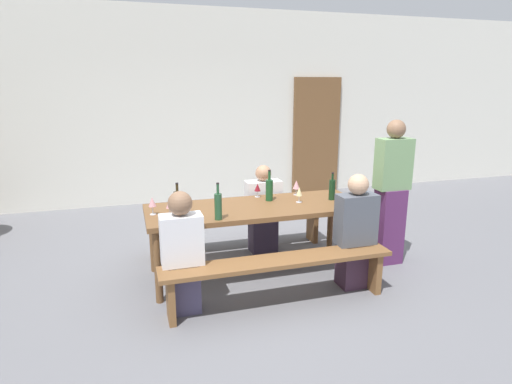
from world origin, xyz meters
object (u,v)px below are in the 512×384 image
(wine_glass_1, at_px, (296,185))
(wine_glass_2, at_px, (257,188))
(wine_bottle_3, at_px, (178,202))
(seated_guest_near_1, at_px, (355,234))
(wooden_door, at_px, (316,136))
(wine_bottle_0, at_px, (332,189))
(seated_guest_near_0, at_px, (182,255))
(bench_far, at_px, (239,221))
(wine_glass_3, at_px, (299,192))
(bench_near, at_px, (279,268))
(seated_guest_far_0, at_px, (263,212))
(wine_bottle_2, at_px, (269,189))
(wine_glass_0, at_px, (152,202))
(wine_glass_4, at_px, (169,205))
(tasting_table, at_px, (256,213))
(standing_host, at_px, (391,195))
(wine_bottle_1, at_px, (218,206))

(wine_glass_1, distance_m, wine_glass_2, 0.45)
(wine_bottle_3, relative_size, seated_guest_near_1, 0.26)
(wooden_door, relative_size, seated_guest_near_1, 1.82)
(wooden_door, distance_m, seated_guest_near_1, 3.95)
(wine_bottle_0, relative_size, seated_guest_near_1, 0.26)
(seated_guest_near_0, relative_size, seated_guest_near_1, 0.96)
(bench_far, height_order, wine_glass_3, wine_glass_3)
(bench_near, bearing_deg, wooden_door, 61.28)
(wine_glass_1, height_order, seated_guest_far_0, seated_guest_far_0)
(bench_far, height_order, seated_guest_near_0, seated_guest_near_0)
(bench_near, xyz_separation_m, wine_bottle_2, (0.20, 0.88, 0.51))
(bench_near, bearing_deg, seated_guest_far_0, 78.51)
(wine_bottle_3, bearing_deg, seated_guest_near_1, -18.60)
(wine_bottle_0, bearing_deg, wine_glass_1, 133.94)
(bench_near, height_order, seated_guest_near_1, seated_guest_near_1)
(wine_bottle_2, xyz_separation_m, wine_glass_0, (-1.25, -0.17, -0.00))
(wooden_door, bearing_deg, wine_glass_3, -117.47)
(wooden_door, relative_size, seated_guest_near_0, 1.90)
(wine_bottle_3, bearing_deg, seated_guest_near_0, -94.18)
(wine_bottle_2, relative_size, wine_glass_4, 2.37)
(tasting_table, xyz_separation_m, wine_glass_3, (0.48, -0.00, 0.19))
(seated_guest_near_0, bearing_deg, wine_glass_4, 5.36)
(wine_bottle_2, distance_m, wine_glass_2, 0.20)
(bench_near, height_order, wine_bottle_2, wine_bottle_2)
(wine_glass_3, bearing_deg, wooden_door, 62.53)
(wine_bottle_2, bearing_deg, wine_glass_0, -172.46)
(wine_bottle_2, xyz_separation_m, wine_glass_2, (-0.08, 0.18, -0.02))
(wine_bottle_0, relative_size, seated_guest_far_0, 0.29)
(wine_glass_2, relative_size, wine_glass_3, 0.90)
(tasting_table, relative_size, seated_guest_near_0, 2.04)
(wine_glass_2, xyz_separation_m, seated_guest_near_1, (0.73, -0.91, -0.31))
(wine_bottle_3, height_order, seated_guest_near_1, seated_guest_near_1)
(bench_far, xyz_separation_m, standing_host, (1.52, -0.86, 0.43))
(wooden_door, height_order, wine_glass_2, wooden_door)
(wine_bottle_2, bearing_deg, wine_glass_4, -168.71)
(wine_glass_0, xyz_separation_m, wine_glass_1, (1.62, 0.31, -0.01))
(wooden_door, relative_size, wine_glass_2, 13.68)
(wine_glass_2, xyz_separation_m, seated_guest_far_0, (0.14, 0.22, -0.36))
(wooden_door, height_order, seated_guest_near_0, wooden_door)
(wooden_door, distance_m, wine_bottle_3, 4.30)
(seated_guest_near_0, relative_size, seated_guest_far_0, 1.04)
(wine_glass_3, bearing_deg, standing_host, -7.82)
(wine_glass_1, relative_size, seated_guest_far_0, 0.16)
(bench_near, height_order, wine_glass_1, wine_glass_1)
(wine_bottle_1, distance_m, wine_glass_1, 1.22)
(wine_bottle_1, xyz_separation_m, seated_guest_far_0, (0.73, 0.90, -0.39))
(bench_far, xyz_separation_m, wine_glass_3, (0.48, -0.72, 0.51))
(bench_far, xyz_separation_m, seated_guest_near_0, (-0.85, -1.29, 0.17))
(wine_bottle_1, bearing_deg, wine_bottle_2, 36.56)
(tasting_table, distance_m, wine_glass_3, 0.52)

